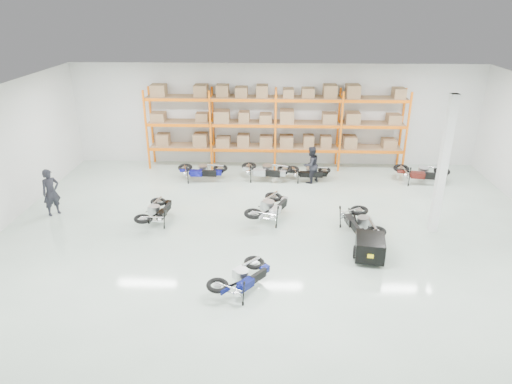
{
  "coord_description": "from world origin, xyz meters",
  "views": [
    {
      "loc": [
        -0.11,
        -13.06,
        7.09
      ],
      "look_at": [
        -0.64,
        0.92,
        1.1
      ],
      "focal_mm": 32.0,
      "sensor_mm": 36.0,
      "label": 1
    }
  ],
  "objects_px": {
    "moto_back_c": "(309,170)",
    "moto_back_d": "(422,169)",
    "moto_black_far_left": "(156,208)",
    "person_left": "(51,192)",
    "moto_blue_centre": "(242,274)",
    "moto_back_a": "(202,168)",
    "moto_silver_left": "(270,204)",
    "moto_back_b": "(266,167)",
    "person_back": "(311,165)",
    "moto_touring_right": "(361,218)",
    "trailer": "(370,247)"
  },
  "relations": [
    {
      "from": "moto_back_d",
      "to": "moto_black_far_left",
      "type": "bearing_deg",
      "value": 121.12
    },
    {
      "from": "moto_back_a",
      "to": "moto_back_b",
      "type": "height_order",
      "value": "moto_back_b"
    },
    {
      "from": "moto_back_c",
      "to": "moto_touring_right",
      "type": "bearing_deg",
      "value": -161.48
    },
    {
      "from": "moto_blue_centre",
      "to": "person_left",
      "type": "bearing_deg",
      "value": 6.89
    },
    {
      "from": "moto_blue_centre",
      "to": "moto_black_far_left",
      "type": "bearing_deg",
      "value": -11.85
    },
    {
      "from": "moto_touring_right",
      "to": "moto_black_far_left",
      "type": "bearing_deg",
      "value": 164.69
    },
    {
      "from": "moto_back_a",
      "to": "moto_back_c",
      "type": "height_order",
      "value": "moto_back_a"
    },
    {
      "from": "moto_black_far_left",
      "to": "moto_back_a",
      "type": "height_order",
      "value": "moto_back_a"
    },
    {
      "from": "trailer",
      "to": "moto_back_d",
      "type": "distance_m",
      "value": 7.0
    },
    {
      "from": "moto_blue_centre",
      "to": "moto_back_a",
      "type": "distance_m",
      "value": 8.1
    },
    {
      "from": "moto_silver_left",
      "to": "moto_back_a",
      "type": "xyz_separation_m",
      "value": [
        -2.88,
        3.55,
        -0.02
      ]
    },
    {
      "from": "moto_black_far_left",
      "to": "moto_back_b",
      "type": "relative_size",
      "value": 0.89
    },
    {
      "from": "moto_back_d",
      "to": "person_back",
      "type": "distance_m",
      "value": 4.59
    },
    {
      "from": "person_back",
      "to": "moto_back_c",
      "type": "bearing_deg",
      "value": -116.58
    },
    {
      "from": "moto_back_a",
      "to": "person_back",
      "type": "xyz_separation_m",
      "value": [
        4.52,
        -0.1,
        0.22
      ]
    },
    {
      "from": "moto_back_c",
      "to": "person_back",
      "type": "bearing_deg",
      "value": -164.43
    },
    {
      "from": "moto_blue_centre",
      "to": "moto_back_c",
      "type": "bearing_deg",
      "value": -67.21
    },
    {
      "from": "moto_back_b",
      "to": "person_back",
      "type": "height_order",
      "value": "person_back"
    },
    {
      "from": "person_back",
      "to": "moto_silver_left",
      "type": "bearing_deg",
      "value": 24.99
    },
    {
      "from": "trailer",
      "to": "moto_back_a",
      "type": "bearing_deg",
      "value": 142.28
    },
    {
      "from": "moto_blue_centre",
      "to": "moto_back_c",
      "type": "height_order",
      "value": "moto_blue_centre"
    },
    {
      "from": "moto_blue_centre",
      "to": "moto_back_a",
      "type": "relative_size",
      "value": 0.93
    },
    {
      "from": "trailer",
      "to": "person_left",
      "type": "relative_size",
      "value": 1.05
    },
    {
      "from": "moto_blue_centre",
      "to": "person_left",
      "type": "height_order",
      "value": "person_left"
    },
    {
      "from": "moto_blue_centre",
      "to": "person_left",
      "type": "xyz_separation_m",
      "value": [
        -6.96,
        4.32,
        0.32
      ]
    },
    {
      "from": "moto_back_a",
      "to": "person_left",
      "type": "relative_size",
      "value": 1.08
    },
    {
      "from": "moto_touring_right",
      "to": "moto_back_b",
      "type": "bearing_deg",
      "value": 114.05
    },
    {
      "from": "person_back",
      "to": "moto_touring_right",
      "type": "bearing_deg",
      "value": 66.52
    },
    {
      "from": "trailer",
      "to": "person_left",
      "type": "xyz_separation_m",
      "value": [
        -10.55,
        2.67,
        0.42
      ]
    },
    {
      "from": "trailer",
      "to": "person_back",
      "type": "bearing_deg",
      "value": 110.9
    },
    {
      "from": "moto_back_a",
      "to": "moto_black_far_left",
      "type": "bearing_deg",
      "value": 167.67
    },
    {
      "from": "moto_touring_right",
      "to": "moto_back_a",
      "type": "bearing_deg",
      "value": 131.96
    },
    {
      "from": "moto_back_a",
      "to": "moto_back_c",
      "type": "xyz_separation_m",
      "value": [
        4.47,
        0.13,
        -0.07
      ]
    },
    {
      "from": "moto_touring_right",
      "to": "person_left",
      "type": "height_order",
      "value": "person_left"
    },
    {
      "from": "moto_back_b",
      "to": "person_left",
      "type": "height_order",
      "value": "person_left"
    },
    {
      "from": "trailer",
      "to": "moto_back_a",
      "type": "height_order",
      "value": "moto_back_a"
    },
    {
      "from": "moto_black_far_left",
      "to": "person_left",
      "type": "height_order",
      "value": "person_left"
    },
    {
      "from": "moto_back_c",
      "to": "moto_back_d",
      "type": "xyz_separation_m",
      "value": [
        4.64,
        -0.1,
        0.11
      ]
    },
    {
      "from": "moto_black_far_left",
      "to": "person_left",
      "type": "distance_m",
      "value": 3.81
    },
    {
      "from": "moto_back_a",
      "to": "person_back",
      "type": "bearing_deg",
      "value": -89.58
    },
    {
      "from": "moto_black_far_left",
      "to": "moto_back_a",
      "type": "bearing_deg",
      "value": -95.57
    },
    {
      "from": "moto_back_a",
      "to": "moto_back_d",
      "type": "distance_m",
      "value": 9.11
    },
    {
      "from": "moto_black_far_left",
      "to": "moto_back_c",
      "type": "relative_size",
      "value": 1.05
    },
    {
      "from": "moto_touring_right",
      "to": "moto_back_c",
      "type": "relative_size",
      "value": 1.17
    },
    {
      "from": "moto_back_b",
      "to": "moto_back_d",
      "type": "distance_m",
      "value": 6.44
    },
    {
      "from": "moto_touring_right",
      "to": "moto_back_b",
      "type": "distance_m",
      "value": 5.61
    },
    {
      "from": "moto_silver_left",
      "to": "moto_back_b",
      "type": "xyz_separation_m",
      "value": [
        -0.22,
        3.66,
        -0.0
      ]
    },
    {
      "from": "trailer",
      "to": "moto_back_b",
      "type": "distance_m",
      "value": 6.99
    },
    {
      "from": "person_back",
      "to": "moto_back_a",
      "type": "bearing_deg",
      "value": -40.86
    },
    {
      "from": "moto_blue_centre",
      "to": "moto_silver_left",
      "type": "distance_m",
      "value": 4.29
    }
  ]
}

